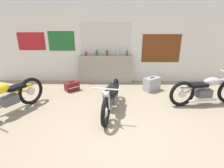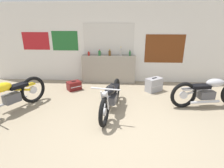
{
  "view_description": "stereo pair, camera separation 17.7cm",
  "coord_description": "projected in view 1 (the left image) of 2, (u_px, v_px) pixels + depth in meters",
  "views": [
    {
      "loc": [
        -0.24,
        -3.1,
        2.13
      ],
      "look_at": [
        -0.29,
        0.93,
        0.7
      ],
      "focal_mm": 28.0,
      "sensor_mm": 36.0,
      "label": 1
    },
    {
      "loc": [
        -0.07,
        -3.09,
        2.13
      ],
      "look_at": [
        -0.29,
        0.93,
        0.7
      ],
      "focal_mm": 28.0,
      "sensor_mm": 36.0,
      "label": 2
    }
  ],
  "objects": [
    {
      "name": "ground_plane",
      "position": [
        125.0,
        131.0,
        3.63
      ],
      "size": [
        24.0,
        24.0,
        0.0
      ],
      "primitive_type": "plane",
      "color": "gray"
    },
    {
      "name": "wall_back",
      "position": [
        120.0,
        44.0,
        6.28
      ],
      "size": [
        10.0,
        0.07,
        2.8
      ],
      "color": "silver",
      "rests_on": "ground_plane"
    },
    {
      "name": "sill_counter",
      "position": [
        106.0,
        69.0,
        6.42
      ],
      "size": [
        1.93,
        0.28,
        1.0
      ],
      "color": "gray",
      "rests_on": "ground_plane"
    },
    {
      "name": "bottle_leftmost",
      "position": [
        86.0,
        54.0,
        6.2
      ],
      "size": [
        0.08,
        0.08,
        0.17
      ],
      "color": "maroon",
      "rests_on": "sill_counter"
    },
    {
      "name": "bottle_left_center",
      "position": [
        97.0,
        53.0,
        6.19
      ],
      "size": [
        0.09,
        0.09,
        0.22
      ],
      "color": "#23662D",
      "rests_on": "sill_counter"
    },
    {
      "name": "bottle_center",
      "position": [
        107.0,
        53.0,
        6.19
      ],
      "size": [
        0.09,
        0.09,
        0.23
      ],
      "color": "#5B3814",
      "rests_on": "sill_counter"
    },
    {
      "name": "bottle_right_center",
      "position": [
        118.0,
        52.0,
        6.19
      ],
      "size": [
        0.06,
        0.06,
        0.31
      ],
      "color": "#B7B2A8",
      "rests_on": "sill_counter"
    },
    {
      "name": "bottle_rightmost",
      "position": [
        127.0,
        53.0,
        6.22
      ],
      "size": [
        0.06,
        0.06,
        0.21
      ],
      "color": "#23662D",
      "rests_on": "sill_counter"
    },
    {
      "name": "motorcycle_silver",
      "position": [
        207.0,
        90.0,
        4.66
      ],
      "size": [
        2.09,
        0.67,
        0.88
      ],
      "color": "black",
      "rests_on": "ground_plane"
    },
    {
      "name": "motorcycle_black",
      "position": [
        111.0,
        97.0,
        4.3
      ],
      "size": [
        0.64,
        1.95,
        0.82
      ],
      "color": "black",
      "rests_on": "ground_plane"
    },
    {
      "name": "motorcycle_yellow",
      "position": [
        6.0,
        98.0,
        4.15
      ],
      "size": [
        1.07,
        1.88,
        0.94
      ],
      "color": "black",
      "rests_on": "ground_plane"
    },
    {
      "name": "hard_case_darkred",
      "position": [
        72.0,
        86.0,
        5.74
      ],
      "size": [
        0.52,
        0.5,
        0.31
      ],
      "color": "maroon",
      "rests_on": "ground_plane"
    },
    {
      "name": "hard_case_silver",
      "position": [
        152.0,
        84.0,
        5.71
      ],
      "size": [
        0.61,
        0.56,
        0.46
      ],
      "color": "#9E9EA3",
      "rests_on": "ground_plane"
    }
  ]
}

